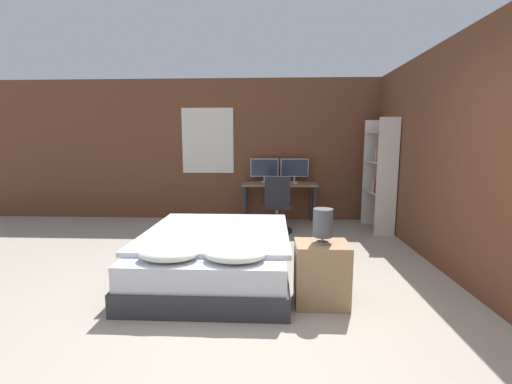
# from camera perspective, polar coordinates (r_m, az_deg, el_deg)

# --- Properties ---
(ground_plane) EXTENTS (20.00, 20.00, 0.00)m
(ground_plane) POSITION_cam_1_polar(r_m,az_deg,el_deg) (2.95, 2.87, -22.65)
(ground_plane) COLOR #9E9384
(wall_back) EXTENTS (12.00, 0.08, 2.70)m
(wall_back) POSITION_cam_1_polar(r_m,az_deg,el_deg) (6.66, 2.73, 6.97)
(wall_back) COLOR brown
(wall_back) RESTS_ON ground_plane
(wall_side_right) EXTENTS (0.06, 12.00, 2.70)m
(wall_side_right) POSITION_cam_1_polar(r_m,az_deg,el_deg) (4.52, 29.69, 5.13)
(wall_side_right) COLOR brown
(wall_side_right) RESTS_ON ground_plane
(bed) EXTENTS (1.62, 2.05, 0.59)m
(bed) POSITION_cam_1_polar(r_m,az_deg,el_deg) (3.97, -6.69, -10.27)
(bed) COLOR #2D2D33
(bed) RESTS_ON ground_plane
(nightstand) EXTENTS (0.49, 0.39, 0.59)m
(nightstand) POSITION_cam_1_polar(r_m,az_deg,el_deg) (3.35, 10.84, -13.22)
(nightstand) COLOR #997551
(nightstand) RESTS_ON ground_plane
(bedside_lamp) EXTENTS (0.18, 0.18, 0.32)m
(bedside_lamp) POSITION_cam_1_polar(r_m,az_deg,el_deg) (3.21, 11.09, -5.11)
(bedside_lamp) COLOR gray
(bedside_lamp) RESTS_ON nightstand
(desk) EXTENTS (1.37, 0.61, 0.75)m
(desk) POSITION_cam_1_polar(r_m,az_deg,el_deg) (6.35, 3.93, 0.57)
(desk) COLOR #846042
(desk) RESTS_ON ground_plane
(monitor_left) EXTENTS (0.53, 0.16, 0.44)m
(monitor_left) POSITION_cam_1_polar(r_m,az_deg,el_deg) (6.51, 1.41, 3.93)
(monitor_left) COLOR #B7B7BC
(monitor_left) RESTS_ON desk
(monitor_right) EXTENTS (0.53, 0.16, 0.44)m
(monitor_right) POSITION_cam_1_polar(r_m,az_deg,el_deg) (6.52, 6.43, 3.89)
(monitor_right) COLOR #B7B7BC
(monitor_right) RESTS_ON desk
(keyboard) EXTENTS (0.38, 0.13, 0.02)m
(keyboard) POSITION_cam_1_polar(r_m,az_deg,el_deg) (6.14, 3.98, 1.32)
(keyboard) COLOR #B7B7BC
(keyboard) RESTS_ON desk
(computer_mouse) EXTENTS (0.07, 0.05, 0.04)m
(computer_mouse) POSITION_cam_1_polar(r_m,az_deg,el_deg) (6.15, 6.58, 1.39)
(computer_mouse) COLOR #B7B7BC
(computer_mouse) RESTS_ON desk
(office_chair) EXTENTS (0.52, 0.52, 0.97)m
(office_chair) POSITION_cam_1_polar(r_m,az_deg,el_deg) (5.73, 3.54, -2.94)
(office_chair) COLOR black
(office_chair) RESTS_ON ground_plane
(bookshelf) EXTENTS (0.33, 0.84, 1.90)m
(bookshelf) POSITION_cam_1_polar(r_m,az_deg,el_deg) (6.12, 20.10, 3.17)
(bookshelf) COLOR beige
(bookshelf) RESTS_ON ground_plane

